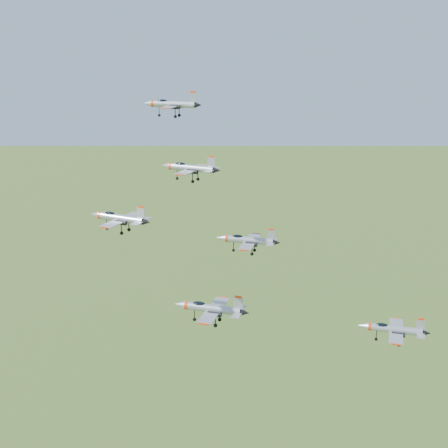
% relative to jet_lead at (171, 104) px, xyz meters
% --- Properties ---
extents(jet_lead, '(11.91, 10.01, 3.20)m').
position_rel_jet_lead_xyz_m(jet_lead, '(0.00, 0.00, 0.00)').
color(jet_lead, '#9EA3AA').
extents(jet_left_high, '(12.41, 10.26, 3.32)m').
position_rel_jet_lead_xyz_m(jet_left_high, '(5.87, -3.49, -11.17)').
color(jet_left_high, '#9EA3AA').
extents(jet_right_high, '(10.71, 8.82, 2.87)m').
position_rel_jet_lead_xyz_m(jet_right_high, '(9.32, -30.07, -13.63)').
color(jet_right_high, '#9EA3AA').
extents(jet_left_low, '(12.73, 10.73, 3.43)m').
position_rel_jet_lead_xyz_m(jet_left_low, '(15.55, 1.65, -25.41)').
color(jet_left_low, '#9EA3AA').
extents(jet_right_low, '(12.73, 10.69, 3.41)m').
position_rel_jet_lead_xyz_m(jet_right_low, '(19.89, -21.18, -29.68)').
color(jet_right_low, '#9EA3AA').
extents(jet_trail, '(11.70, 9.86, 3.15)m').
position_rel_jet_lead_xyz_m(jet_trail, '(46.08, -6.48, -33.85)').
color(jet_trail, '#9EA3AA').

